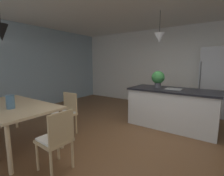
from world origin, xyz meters
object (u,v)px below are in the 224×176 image
Objects in this scene: potted_plant_on_island at (158,78)px; refrigerator at (213,82)px; kitchen_island at (172,107)px; vase_on_dining_table at (10,102)px; chair_kitchen_end at (56,138)px; dining_table at (12,108)px; chair_far_right at (66,112)px.

refrigerator is at bearing 55.85° from potted_plant_on_island.
potted_plant_on_island reaches higher than kitchen_island.
potted_plant_on_island is at bearing 60.85° from vase_on_dining_table.
chair_kitchen_end is 1.11m from vase_on_dining_table.
dining_table is 0.93× the size of kitchen_island.
potted_plant_on_island is at bearing 55.83° from dining_table.
potted_plant_on_island is (-1.06, -1.57, 0.17)m from refrigerator.
dining_table is 5.03m from refrigerator.
chair_kitchen_end is at bearing -0.09° from dining_table.
chair_far_right is (-0.87, 0.87, 0.00)m from chair_kitchen_end.
refrigerator is at bearing 58.95° from vase_on_dining_table.
refrigerator is 4.99m from vase_on_dining_table.
kitchen_island is at bearing 44.99° from chair_far_right.
chair_kitchen_end is at bearing -45.01° from chair_far_right.
potted_plant_on_island is (1.35, 1.72, 0.67)m from chair_far_right.
chair_far_right is 4.11m from refrigerator.
kitchen_island is (1.72, 1.72, -0.01)m from chair_far_right.
vase_on_dining_table is (-2.57, -4.27, -0.10)m from refrigerator.
refrigerator is (2.41, 3.29, 0.49)m from chair_far_right.
kitchen_island is 1.79m from refrigerator.
refrigerator is at bearing 55.84° from dining_table.
vase_on_dining_table is at bearing -119.15° from potted_plant_on_island.
potted_plant_on_island is at bearing 180.00° from kitchen_island.
refrigerator reaches higher than vase_on_dining_table.
vase_on_dining_table reaches higher than chair_kitchen_end.
refrigerator reaches higher than chair_far_right.
potted_plant_on_island reaches higher than chair_kitchen_end.
chair_far_right is at bearing 134.99° from chair_kitchen_end.
chair_far_right is 3.82× the size of vase_on_dining_table.
chair_kitchen_end is 3.82× the size of vase_on_dining_table.
kitchen_island reaches higher than dining_table.
chair_far_right reaches higher than dining_table.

